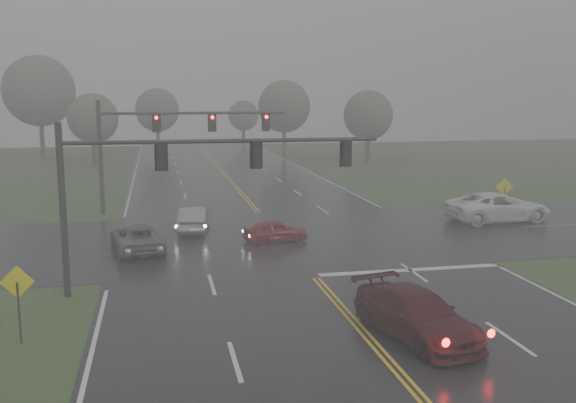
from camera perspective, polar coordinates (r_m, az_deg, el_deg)
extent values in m
cube|color=black|center=(33.61, -0.01, -4.05)|extent=(18.00, 160.00, 0.02)
cube|color=black|center=(35.52, -0.66, -3.31)|extent=(120.00, 14.00, 0.02)
cube|color=silver|center=(29.71, 10.80, -6.05)|extent=(8.50, 0.50, 0.01)
imported|color=#3B0A0D|center=(21.87, 11.26, -11.80)|extent=(3.35, 5.68, 1.55)
imported|color=maroon|center=(34.70, -1.12, -3.62)|extent=(3.61, 1.83, 1.18)
imported|color=gray|center=(37.78, -8.33, -2.63)|extent=(2.16, 4.57, 1.45)
imported|color=#525559|center=(33.51, -13.24, -4.35)|extent=(3.07, 5.24, 1.37)
imported|color=white|center=(42.29, 18.10, -1.70)|extent=(6.70, 3.43, 1.81)
cylinder|color=black|center=(26.25, -19.37, -0.81)|extent=(0.27, 0.27, 6.85)
cylinder|color=black|center=(25.93, -19.69, 4.99)|extent=(0.17, 0.17, 0.76)
cylinder|color=black|center=(25.82, -5.59, 5.38)|extent=(12.66, 0.17, 0.17)
cube|color=black|center=(25.73, -11.20, 3.95)|extent=(0.32, 0.27, 1.00)
cube|color=black|center=(25.88, -11.20, 3.98)|extent=(0.52, 0.03, 1.19)
cube|color=black|center=(26.03, -2.80, 4.18)|extent=(0.32, 0.27, 1.00)
cube|color=black|center=(26.18, -2.85, 4.21)|extent=(0.52, 0.03, 1.19)
cube|color=black|center=(26.88, 5.25, 4.32)|extent=(0.32, 0.27, 1.00)
cube|color=black|center=(27.02, 5.16, 4.35)|extent=(0.52, 0.03, 1.19)
cylinder|color=black|center=(44.11, -16.32, 3.77)|extent=(0.29, 0.29, 7.52)
cylinder|color=black|center=(43.93, -16.50, 7.57)|extent=(0.19, 0.19, 0.84)
cylinder|color=black|center=(43.86, -8.38, 7.79)|extent=(12.32, 0.19, 0.19)
cube|color=black|center=(43.81, -11.60, 6.87)|extent=(0.36, 0.29, 1.10)
cube|color=black|center=(43.97, -11.61, 6.88)|extent=(0.57, 0.03, 1.31)
cylinder|color=#FF0C05|center=(43.63, -11.62, 7.31)|extent=(0.23, 0.06, 0.23)
cube|color=black|center=(43.97, -6.75, 7.01)|extent=(0.36, 0.29, 1.10)
cube|color=black|center=(44.14, -6.77, 7.02)|extent=(0.57, 0.03, 1.31)
cylinder|color=#FF0C05|center=(43.79, -6.74, 7.45)|extent=(0.23, 0.06, 0.23)
cube|color=black|center=(44.44, -1.96, 7.09)|extent=(0.36, 0.29, 1.10)
cube|color=black|center=(44.61, -1.99, 7.10)|extent=(0.57, 0.03, 1.31)
cylinder|color=#FF0C05|center=(44.26, -1.92, 7.53)|extent=(0.23, 0.06, 0.23)
cylinder|color=black|center=(22.33, -22.79, -9.15)|extent=(0.07, 0.07, 2.04)
cube|color=yellow|center=(22.07, -22.94, -6.60)|extent=(1.07, 0.14, 1.07)
cylinder|color=black|center=(42.84, 18.64, -0.15)|extent=(0.07, 0.07, 2.11)
cube|color=yellow|center=(42.71, 18.69, 1.25)|extent=(1.09, 0.28, 1.11)
cylinder|color=#31281F|center=(73.90, -16.82, 4.18)|extent=(0.53, 0.53, 3.07)
sphere|color=#33442D|center=(73.68, -16.96, 7.09)|extent=(5.46, 5.46, 5.46)
cylinder|color=#31281F|center=(81.62, -0.34, 5.28)|extent=(0.51, 0.51, 3.69)
sphere|color=#33442D|center=(81.41, -0.34, 8.45)|extent=(6.57, 6.57, 6.57)
cylinder|color=#31281F|center=(90.43, -11.47, 5.39)|extent=(0.50, 0.50, 3.34)
sphere|color=#33442D|center=(90.24, -11.56, 7.97)|extent=(5.93, 5.93, 5.93)
cylinder|color=#31281F|center=(75.04, 7.09, 4.64)|extent=(0.59, 0.59, 3.19)
sphere|color=#33442D|center=(74.81, 7.15, 7.62)|extent=(5.68, 5.68, 5.68)
cylinder|color=#31281F|center=(84.23, -21.01, 5.16)|extent=(0.55, 0.55, 4.81)
sphere|color=#33442D|center=(84.06, -21.25, 9.15)|extent=(8.55, 8.55, 8.55)
cylinder|color=#31281F|center=(101.49, -3.96, 5.79)|extent=(0.53, 0.53, 2.66)
sphere|color=#33442D|center=(101.34, -3.98, 7.63)|extent=(4.72, 4.72, 4.72)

